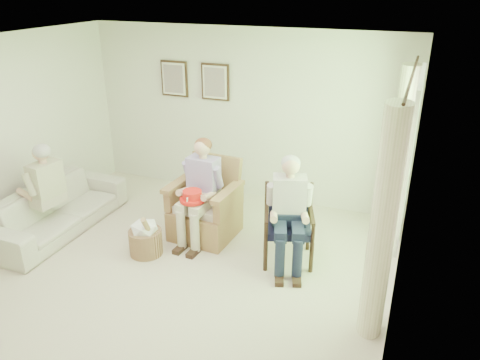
{
  "coord_description": "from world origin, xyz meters",
  "views": [
    {
      "loc": [
        2.5,
        -3.69,
        3.22
      ],
      "look_at": [
        0.65,
        0.96,
        1.05
      ],
      "focal_mm": 35.0,
      "sensor_mm": 36.0,
      "label": 1
    }
  ],
  "objects_px": {
    "person_wicker": "(200,184)",
    "person_sofa": "(42,186)",
    "sofa": "(57,209)",
    "person_dark": "(288,206)",
    "red_hat": "(192,197)",
    "wood_armchair": "(290,221)",
    "wicker_armchair": "(206,212)",
    "hatbox": "(145,237)"
  },
  "relations": [
    {
      "from": "person_wicker",
      "to": "person_sofa",
      "type": "distance_m",
      "value": 2.08
    },
    {
      "from": "sofa",
      "to": "person_dark",
      "type": "distance_m",
      "value": 3.22
    },
    {
      "from": "person_dark",
      "to": "red_hat",
      "type": "distance_m",
      "value": 1.22
    },
    {
      "from": "wood_armchair",
      "to": "sofa",
      "type": "xyz_separation_m",
      "value": [
        -3.16,
        -0.51,
        -0.19
      ]
    },
    {
      "from": "wicker_armchair",
      "to": "person_dark",
      "type": "bearing_deg",
      "value": -9.61
    },
    {
      "from": "person_wicker",
      "to": "person_sofa",
      "type": "xyz_separation_m",
      "value": [
        -1.96,
        -0.68,
        -0.07
      ]
    },
    {
      "from": "person_dark",
      "to": "red_hat",
      "type": "height_order",
      "value": "person_dark"
    },
    {
      "from": "red_hat",
      "to": "hatbox",
      "type": "xyz_separation_m",
      "value": [
        -0.48,
        -0.39,
        -0.47
      ]
    },
    {
      "from": "person_sofa",
      "to": "sofa",
      "type": "bearing_deg",
      "value": -172.03
    },
    {
      "from": "wood_armchair",
      "to": "red_hat",
      "type": "height_order",
      "value": "wood_armchair"
    },
    {
      "from": "wood_armchair",
      "to": "sofa",
      "type": "distance_m",
      "value": 3.21
    },
    {
      "from": "sofa",
      "to": "hatbox",
      "type": "xyz_separation_m",
      "value": [
        1.47,
        -0.1,
        -0.07
      ]
    },
    {
      "from": "sofa",
      "to": "person_wicker",
      "type": "height_order",
      "value": "person_wicker"
    },
    {
      "from": "sofa",
      "to": "person_sofa",
      "type": "distance_m",
      "value": 0.45
    },
    {
      "from": "red_hat",
      "to": "hatbox",
      "type": "relative_size",
      "value": 0.52
    },
    {
      "from": "wood_armchair",
      "to": "sofa",
      "type": "bearing_deg",
      "value": 170.98
    },
    {
      "from": "person_wicker",
      "to": "hatbox",
      "type": "relative_size",
      "value": 2.21
    },
    {
      "from": "red_hat",
      "to": "wood_armchair",
      "type": "bearing_deg",
      "value": 10.01
    },
    {
      "from": "red_hat",
      "to": "person_dark",
      "type": "bearing_deg",
      "value": 2.99
    },
    {
      "from": "wood_armchair",
      "to": "person_dark",
      "type": "distance_m",
      "value": 0.32
    },
    {
      "from": "sofa",
      "to": "red_hat",
      "type": "xyz_separation_m",
      "value": [
        1.94,
        0.29,
        0.4
      ]
    },
    {
      "from": "wicker_armchair",
      "to": "person_sofa",
      "type": "distance_m",
      "value": 2.16
    },
    {
      "from": "sofa",
      "to": "person_wicker",
      "type": "distance_m",
      "value": 2.08
    },
    {
      "from": "red_hat",
      "to": "person_sofa",
      "type": "bearing_deg",
      "value": -166.35
    },
    {
      "from": "person_sofa",
      "to": "red_hat",
      "type": "xyz_separation_m",
      "value": [
        1.94,
        0.47,
        -0.02
      ]
    },
    {
      "from": "person_wicker",
      "to": "person_dark",
      "type": "bearing_deg",
      "value": -3.22
    },
    {
      "from": "person_sofa",
      "to": "hatbox",
      "type": "bearing_deg",
      "value": 101.06
    },
    {
      "from": "person_dark",
      "to": "wicker_armchair",
      "type": "bearing_deg",
      "value": 148.78
    },
    {
      "from": "sofa",
      "to": "red_hat",
      "type": "height_order",
      "value": "red_hat"
    },
    {
      "from": "wicker_armchair",
      "to": "sofa",
      "type": "xyz_separation_m",
      "value": [
        -1.96,
        -0.64,
        -0.03
      ]
    },
    {
      "from": "person_dark",
      "to": "hatbox",
      "type": "height_order",
      "value": "person_dark"
    },
    {
      "from": "red_hat",
      "to": "hatbox",
      "type": "bearing_deg",
      "value": -140.61
    },
    {
      "from": "person_wicker",
      "to": "hatbox",
      "type": "distance_m",
      "value": 0.95
    },
    {
      "from": "wood_armchair",
      "to": "person_dark",
      "type": "bearing_deg",
      "value": -108.14
    },
    {
      "from": "hatbox",
      "to": "person_wicker",
      "type": "bearing_deg",
      "value": 50.42
    },
    {
      "from": "wood_armchair",
      "to": "person_wicker",
      "type": "relative_size",
      "value": 0.67
    },
    {
      "from": "wood_armchair",
      "to": "person_sofa",
      "type": "xyz_separation_m",
      "value": [
        -3.16,
        -0.69,
        0.23
      ]
    },
    {
      "from": "wicker_armchair",
      "to": "person_sofa",
      "type": "bearing_deg",
      "value": -153.94
    },
    {
      "from": "person_dark",
      "to": "hatbox",
      "type": "relative_size",
      "value": 2.18
    },
    {
      "from": "sofa",
      "to": "person_wicker",
      "type": "bearing_deg",
      "value": -75.75
    },
    {
      "from": "wood_armchair",
      "to": "person_wicker",
      "type": "bearing_deg",
      "value": 162.36
    },
    {
      "from": "sofa",
      "to": "hatbox",
      "type": "relative_size",
      "value": 3.43
    }
  ]
}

